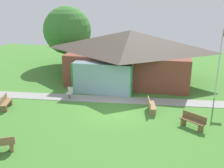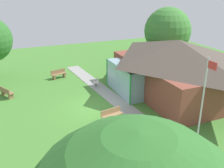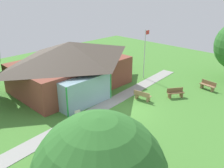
{
  "view_description": "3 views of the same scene",
  "coord_description": "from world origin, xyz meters",
  "px_view_note": "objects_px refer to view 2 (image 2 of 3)",
  "views": [
    {
      "loc": [
        3.04,
        -15.6,
        7.21
      ],
      "look_at": [
        -0.6,
        1.5,
        1.34
      ],
      "focal_mm": 41.84,
      "sensor_mm": 36.0,
      "label": 1
    },
    {
      "loc": [
        15.92,
        -5.43,
        8.43
      ],
      "look_at": [
        -0.8,
        1.66,
        1.33
      ],
      "focal_mm": 40.52,
      "sensor_mm": 36.0,
      "label": 2
    },
    {
      "loc": [
        -13.19,
        -11.1,
        9.23
      ],
      "look_at": [
        0.65,
        2.4,
        1.38
      ],
      "focal_mm": 39.13,
      "sensor_mm": 36.0,
      "label": 3
    }
  ],
  "objects_px": {
    "flagpole": "(203,100)",
    "bench_front_left": "(6,92)",
    "bench_rear_near_path": "(112,115)",
    "bench_mid_left": "(59,74)",
    "pavilion": "(175,66)",
    "bench_mid_right": "(100,141)",
    "tree_behind_pavilion_left": "(167,31)",
    "patio_chair_west": "(97,83)"
  },
  "relations": [
    {
      "from": "bench_mid_left",
      "to": "bench_rear_near_path",
      "type": "bearing_deg",
      "value": 83.49
    },
    {
      "from": "pavilion",
      "to": "patio_chair_west",
      "type": "distance_m",
      "value": 6.86
    },
    {
      "from": "tree_behind_pavilion_left",
      "to": "patio_chair_west",
      "type": "bearing_deg",
      "value": -68.78
    },
    {
      "from": "bench_front_left",
      "to": "tree_behind_pavilion_left",
      "type": "height_order",
      "value": "tree_behind_pavilion_left"
    },
    {
      "from": "bench_rear_near_path",
      "to": "bench_mid_left",
      "type": "height_order",
      "value": "same"
    },
    {
      "from": "flagpole",
      "to": "bench_mid_right",
      "type": "xyz_separation_m",
      "value": [
        -1.99,
        -5.02,
        -2.46
      ]
    },
    {
      "from": "bench_mid_left",
      "to": "patio_chair_west",
      "type": "xyz_separation_m",
      "value": [
        3.6,
        2.61,
        0.01
      ]
    },
    {
      "from": "tree_behind_pavilion_left",
      "to": "bench_front_left",
      "type": "bearing_deg",
      "value": -80.12
    },
    {
      "from": "bench_mid_right",
      "to": "bench_rear_near_path",
      "type": "distance_m",
      "value": 3.05
    },
    {
      "from": "bench_front_left",
      "to": "tree_behind_pavilion_left",
      "type": "xyz_separation_m",
      "value": [
        -2.99,
        17.17,
        3.34
      ]
    },
    {
      "from": "pavilion",
      "to": "bench_rear_near_path",
      "type": "xyz_separation_m",
      "value": [
        2.48,
        -6.64,
        -1.9
      ]
    },
    {
      "from": "flagpole",
      "to": "patio_chair_west",
      "type": "xyz_separation_m",
      "value": [
        -10.56,
        -2.18,
        -2.45
      ]
    },
    {
      "from": "bench_rear_near_path",
      "to": "bench_front_left",
      "type": "height_order",
      "value": "same"
    },
    {
      "from": "bench_rear_near_path",
      "to": "patio_chair_west",
      "type": "height_order",
      "value": "patio_chair_west"
    },
    {
      "from": "bench_rear_near_path",
      "to": "bench_front_left",
      "type": "bearing_deg",
      "value": -57.53
    },
    {
      "from": "pavilion",
      "to": "bench_mid_right",
      "type": "xyz_separation_m",
      "value": [
        4.98,
        -8.37,
        -1.9
      ]
    },
    {
      "from": "bench_front_left",
      "to": "tree_behind_pavilion_left",
      "type": "relative_size",
      "value": 0.24
    },
    {
      "from": "pavilion",
      "to": "bench_front_left",
      "type": "distance_m",
      "value": 13.8
    },
    {
      "from": "pavilion",
      "to": "bench_rear_near_path",
      "type": "height_order",
      "value": "pavilion"
    },
    {
      "from": "flagpole",
      "to": "bench_mid_right",
      "type": "distance_m",
      "value": 5.94
    },
    {
      "from": "bench_rear_near_path",
      "to": "bench_mid_left",
      "type": "distance_m",
      "value": 9.78
    },
    {
      "from": "bench_mid_right",
      "to": "patio_chair_west",
      "type": "distance_m",
      "value": 9.03
    },
    {
      "from": "bench_mid_right",
      "to": "tree_behind_pavilion_left",
      "type": "relative_size",
      "value": 0.24
    },
    {
      "from": "flagpole",
      "to": "bench_front_left",
      "type": "height_order",
      "value": "flagpole"
    },
    {
      "from": "bench_mid_left",
      "to": "tree_behind_pavilion_left",
      "type": "bearing_deg",
      "value": 165.52
    },
    {
      "from": "bench_mid_right",
      "to": "tree_behind_pavilion_left",
      "type": "bearing_deg",
      "value": -11.15
    },
    {
      "from": "bench_mid_right",
      "to": "bench_rear_near_path",
      "type": "xyz_separation_m",
      "value": [
        -2.5,
        1.73,
        0.0
      ]
    },
    {
      "from": "bench_rear_near_path",
      "to": "bench_mid_left",
      "type": "xyz_separation_m",
      "value": [
        -9.67,
        -1.5,
        0.0
      ]
    },
    {
      "from": "pavilion",
      "to": "tree_behind_pavilion_left",
      "type": "height_order",
      "value": "tree_behind_pavilion_left"
    },
    {
      "from": "bench_mid_right",
      "to": "bench_front_left",
      "type": "relative_size",
      "value": 0.97
    },
    {
      "from": "bench_rear_near_path",
      "to": "tree_behind_pavilion_left",
      "type": "xyz_separation_m",
      "value": [
        -9.85,
        10.86,
        3.34
      ]
    },
    {
      "from": "flagpole",
      "to": "bench_mid_left",
      "type": "xyz_separation_m",
      "value": [
        -14.16,
        -4.79,
        -2.46
      ]
    },
    {
      "from": "bench_rear_near_path",
      "to": "pavilion",
      "type": "bearing_deg",
      "value": -169.69
    },
    {
      "from": "bench_mid_right",
      "to": "bench_front_left",
      "type": "xyz_separation_m",
      "value": [
        -9.36,
        -4.58,
        0.0
      ]
    },
    {
      "from": "bench_mid_right",
      "to": "bench_front_left",
      "type": "bearing_deg",
      "value": 60.45
    },
    {
      "from": "bench_rear_near_path",
      "to": "patio_chair_west",
      "type": "bearing_deg",
      "value": -110.49
    },
    {
      "from": "pavilion",
      "to": "bench_mid_right",
      "type": "distance_m",
      "value": 9.93
    },
    {
      "from": "bench_mid_right",
      "to": "bench_mid_left",
      "type": "height_order",
      "value": "same"
    },
    {
      "from": "flagpole",
      "to": "tree_behind_pavilion_left",
      "type": "relative_size",
      "value": 0.82
    },
    {
      "from": "flagpole",
      "to": "bench_mid_right",
      "type": "bearing_deg",
      "value": -111.64
    },
    {
      "from": "bench_mid_right",
      "to": "bench_mid_left",
      "type": "relative_size",
      "value": 0.95
    },
    {
      "from": "patio_chair_west",
      "to": "tree_behind_pavilion_left",
      "type": "distance_m",
      "value": 10.98
    }
  ]
}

